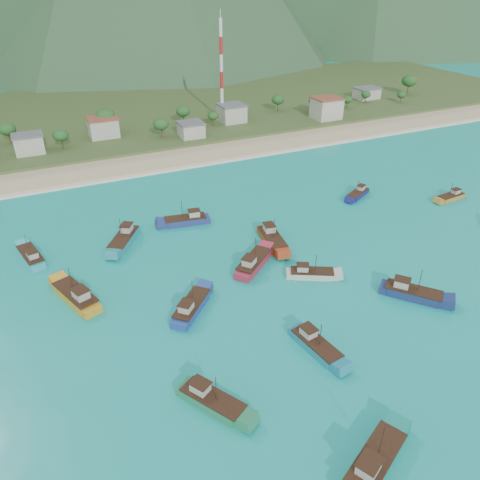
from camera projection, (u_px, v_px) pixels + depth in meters
name	position (u px, v px, depth m)	size (l,w,h in m)	color
ground	(246.00, 308.00, 84.06)	(600.00, 600.00, 0.00)	#0C857A
beach	(137.00, 164.00, 145.98)	(400.00, 18.00, 1.20)	beige
land	(101.00, 116.00, 193.79)	(400.00, 110.00, 2.40)	#385123
surf_line	(145.00, 175.00, 138.53)	(400.00, 2.50, 0.08)	white
village	(136.00, 127.00, 163.59)	(219.49, 27.70, 7.61)	beige
vegetation	(138.00, 124.00, 165.86)	(274.50, 25.26, 9.20)	#235623
radio_tower	(221.00, 72.00, 173.84)	(1.20, 1.20, 36.16)	red
boat_0	(311.00, 274.00, 92.36)	(9.63, 6.92, 5.57)	beige
boat_1	(191.00, 308.00, 83.03)	(9.86, 10.03, 6.42)	#224190
boat_2	(358.00, 194.00, 125.09)	(9.14, 6.48, 5.28)	navy
boat_5	(272.00, 240.00, 103.66)	(5.21, 12.08, 6.91)	#AB3818
boat_7	(186.00, 221.00, 111.59)	(11.29, 4.96, 6.45)	navy
boat_11	(124.00, 240.00, 103.60)	(9.31, 11.64, 6.90)	teal
boat_12	(254.00, 263.00, 95.31)	(11.14, 9.89, 6.83)	#9D273A
boat_15	(76.00, 297.00, 85.51)	(7.56, 12.69, 7.21)	orange
boat_18	(451.00, 197.00, 123.52)	(8.98, 3.47, 5.18)	#C17E2D
boat_19	(212.00, 401.00, 65.06)	(8.21, 10.79, 6.32)	#247D51
boat_20	(31.00, 257.00, 97.66)	(5.32, 10.77, 6.11)	#2EABB8
boat_21	(374.00, 463.00, 56.81)	(12.21, 8.41, 7.02)	#147B6C
boat_23	(316.00, 346.00, 74.64)	(4.58, 10.72, 6.13)	teal
boat_24	(412.00, 293.00, 86.56)	(9.80, 10.81, 6.67)	navy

